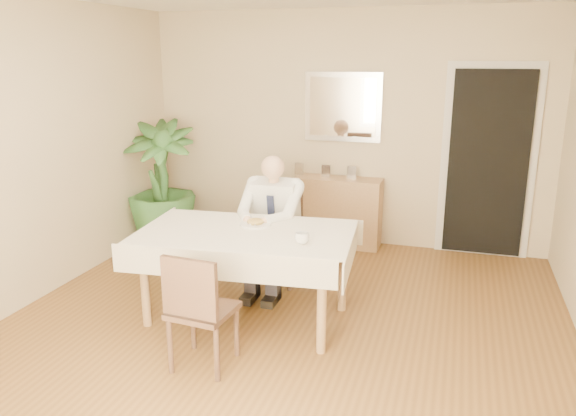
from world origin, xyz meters
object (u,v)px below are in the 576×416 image
(seated_man, at_px, (270,218))
(coffee_mug, at_px, (302,238))
(chair_far, at_px, (280,233))
(sideboard, at_px, (337,212))
(dining_table, at_px, (246,241))
(chair_near, at_px, (198,306))
(potted_palm, at_px, (161,183))

(seated_man, height_order, coffee_mug, seated_man)
(chair_far, height_order, sideboard, chair_far)
(dining_table, relative_size, chair_near, 2.11)
(dining_table, xyz_separation_m, chair_near, (-0.02, -0.84, -0.19))
(sideboard, bearing_deg, coffee_mug, -84.15)
(chair_far, bearing_deg, seated_man, -87.98)
(dining_table, xyz_separation_m, seated_man, (-0.00, 0.59, 0.02))
(coffee_mug, xyz_separation_m, sideboard, (-0.20, 2.21, -0.41))
(chair_far, bearing_deg, dining_table, -87.98)
(chair_far, xyz_separation_m, sideboard, (0.31, 1.17, -0.08))
(chair_far, xyz_separation_m, coffee_mug, (0.51, -1.04, 0.33))
(seated_man, distance_m, potted_palm, 1.87)
(dining_table, bearing_deg, potted_palm, 131.79)
(dining_table, height_order, sideboard, sideboard)
(chair_near, relative_size, sideboard, 0.88)
(chair_far, bearing_deg, potted_palm, 160.36)
(seated_man, distance_m, sideboard, 1.52)
(chair_far, xyz_separation_m, seated_man, (0.00, -0.28, 0.22))
(coffee_mug, height_order, potted_palm, potted_palm)
(chair_near, bearing_deg, sideboard, 88.43)
(coffee_mug, distance_m, sideboard, 2.26)
(seated_man, relative_size, sideboard, 1.28)
(seated_man, height_order, potted_palm, potted_palm)
(sideboard, bearing_deg, potted_palm, -163.96)
(dining_table, distance_m, coffee_mug, 0.55)
(seated_man, xyz_separation_m, coffee_mug, (0.51, -0.76, 0.10))
(chair_far, distance_m, chair_near, 1.72)
(chair_near, height_order, sideboard, chair_near)
(chair_near, bearing_deg, coffee_mug, 56.80)
(dining_table, distance_m, chair_far, 0.90)
(coffee_mug, bearing_deg, dining_table, 162.39)
(seated_man, relative_size, coffee_mug, 11.46)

